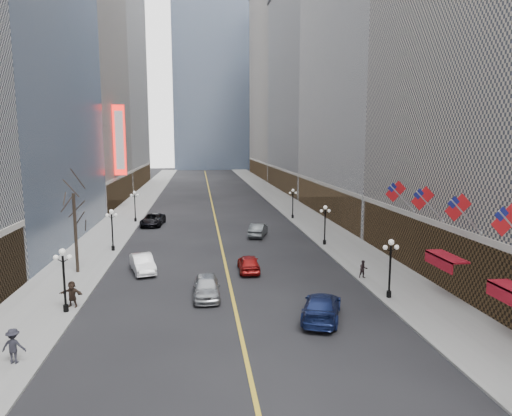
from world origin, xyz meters
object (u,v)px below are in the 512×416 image
object	(u,v)px
car_sb_near	(322,307)
car_sb_mid	(249,263)
streetlamp_east_1	(390,262)
car_nb_near	(206,287)
streetlamp_west_3	(135,203)
car_sb_far	(258,230)
streetlamp_east_2	(325,221)
car_nb_mid	(143,263)
streetlamp_east_3	(293,200)
streetlamp_west_1	(64,274)
car_nb_far	(153,220)
streetlamp_west_2	(112,226)

from	to	relation	value
car_sb_near	car_sb_mid	size ratio (longest dim) A/B	1.27
streetlamp_east_1	car_nb_near	bearing A→B (deg)	171.32
streetlamp_west_3	car_sb_far	world-z (taller)	streetlamp_west_3
streetlamp_east_2	car_nb_mid	distance (m)	21.28
streetlamp_east_3	streetlamp_west_1	world-z (taller)	same
car_nb_far	car_sb_near	distance (m)	39.15
streetlamp_east_1	car_sb_far	size ratio (longest dim) A/B	0.90
streetlamp_west_1	car_sb_near	distance (m)	17.87
streetlamp_east_1	car_nb_near	size ratio (longest dim) A/B	0.90
car_nb_near	car_nb_mid	bearing A→B (deg)	126.77
streetlamp_east_3	car_sb_near	world-z (taller)	streetlamp_east_3
car_sb_near	car_sb_mid	world-z (taller)	car_sb_near
car_nb_near	car_nb_mid	world-z (taller)	car_nb_near
streetlamp_west_3	car_sb_near	world-z (taller)	streetlamp_west_3
streetlamp_east_2	car_sb_near	xyz separation A→B (m)	(-6.13, -21.13, -2.04)
streetlamp_east_1	car_nb_mid	distance (m)	21.85
streetlamp_west_2	streetlamp_east_3	bearing A→B (deg)	37.33
car_nb_near	streetlamp_west_3	bearing A→B (deg)	106.05
car_nb_mid	car_sb_mid	xyz separation A→B (m)	(9.68, -1.00, -0.03)
streetlamp_east_3	car_nb_far	bearing A→B (deg)	-172.23
streetlamp_east_3	car_sb_far	distance (m)	14.05
car_nb_mid	car_nb_near	bearing A→B (deg)	-68.88
car_nb_near	car_sb_mid	bearing A→B (deg)	58.60
streetlamp_west_2	streetlamp_west_3	distance (m)	18.00
streetlamp_west_2	streetlamp_east_1	bearing A→B (deg)	-37.33
car_sb_near	car_sb_far	world-z (taller)	car_sb_near
streetlamp_west_3	streetlamp_east_1	bearing A→B (deg)	-56.75
streetlamp_east_2	car_nb_near	bearing A→B (deg)	-130.97
streetlamp_west_2	streetlamp_west_3	xyz separation A→B (m)	(0.00, 18.00, 0.00)
streetlamp_east_1	car_sb_far	bearing A→B (deg)	106.15
car_nb_near	car_sb_far	xyz separation A→B (m)	(6.86, 21.85, -0.02)
car_sb_mid	car_nb_mid	bearing A→B (deg)	-5.03
streetlamp_west_3	car_sb_near	size ratio (longest dim) A/B	0.76
car_sb_mid	streetlamp_east_1	bearing A→B (deg)	139.36
streetlamp_west_1	car_sb_far	bearing A→B (deg)	55.18
streetlamp_east_3	car_nb_near	distance (m)	36.65
streetlamp_east_3	car_sb_mid	world-z (taller)	streetlamp_east_3
streetlamp_west_3	car_sb_far	xyz separation A→B (m)	(16.66, -12.04, -2.07)
streetlamp_east_3	car_sb_far	world-z (taller)	streetlamp_east_3
car_sb_mid	car_sb_far	bearing A→B (deg)	-99.72
streetlamp_east_1	car_nb_mid	size ratio (longest dim) A/B	0.91
streetlamp_west_1	car_sb_mid	bearing A→B (deg)	32.17
car_nb_near	car_nb_mid	distance (m)	9.47
streetlamp_east_1	streetlamp_west_2	world-z (taller)	same
streetlamp_west_2	car_nb_mid	bearing A→B (deg)	-63.63
streetlamp_east_2	car_sb_far	distance (m)	9.37
streetlamp_east_1	car_nb_far	size ratio (longest dim) A/B	0.74
streetlamp_east_2	car_sb_mid	distance (m)	13.69
car_nb_near	car_nb_mid	xyz separation A→B (m)	(-5.68, 7.58, -0.03)
streetlamp_east_3	streetlamp_west_3	distance (m)	23.60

